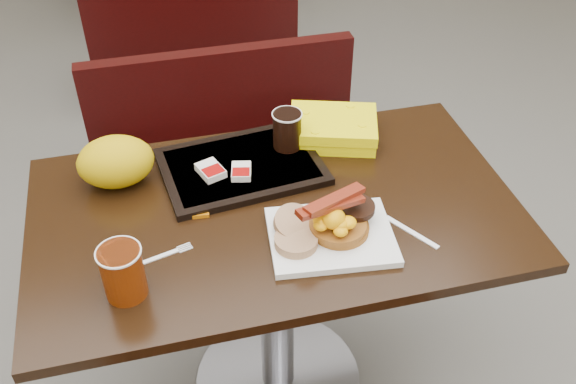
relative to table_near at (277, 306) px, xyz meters
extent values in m
cube|color=slate|center=(0.00, 0.00, -0.38)|extent=(6.00, 7.00, 0.01)
cube|color=white|center=(0.10, -0.14, 0.38)|extent=(0.31, 0.25, 0.02)
cylinder|color=brown|center=(0.12, -0.13, 0.41)|extent=(0.15, 0.15, 0.03)
cylinder|color=black|center=(0.17, -0.10, 0.43)|extent=(0.10, 0.10, 0.01)
ellipsoid|color=#FFA205|center=(0.10, -0.15, 0.45)|extent=(0.12, 0.11, 0.05)
cylinder|color=#A27A55|center=(0.01, -0.16, 0.40)|extent=(0.11, 0.11, 0.02)
cylinder|color=#A27A55|center=(0.02, -0.11, 0.41)|extent=(0.12, 0.12, 0.06)
cylinder|color=#9B3405|center=(-0.37, -0.19, 0.44)|extent=(0.12, 0.12, 0.12)
cube|color=white|center=(0.29, -0.17, 0.38)|extent=(0.09, 0.14, 0.00)
cube|color=#B45C07|center=(-0.18, 0.02, 0.38)|extent=(0.04, 0.03, 0.01)
cube|color=#8C0504|center=(0.01, 0.07, 0.38)|extent=(0.04, 0.03, 0.01)
cube|color=black|center=(-0.05, 0.17, 0.38)|extent=(0.44, 0.34, 0.02)
cube|color=silver|center=(-0.14, 0.15, 0.40)|extent=(0.08, 0.09, 0.02)
cube|color=silver|center=(-0.06, 0.13, 0.40)|extent=(0.06, 0.08, 0.02)
cylinder|color=black|center=(0.08, 0.22, 0.45)|extent=(0.09, 0.09, 0.10)
cube|color=#F5E404|center=(0.22, 0.25, 0.41)|extent=(0.28, 0.25, 0.07)
ellipsoid|color=#CE9D06|center=(-0.37, 0.19, 0.44)|extent=(0.20, 0.15, 0.13)
camera|label=1|loc=(-0.26, -1.18, 1.44)|focal=40.54mm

